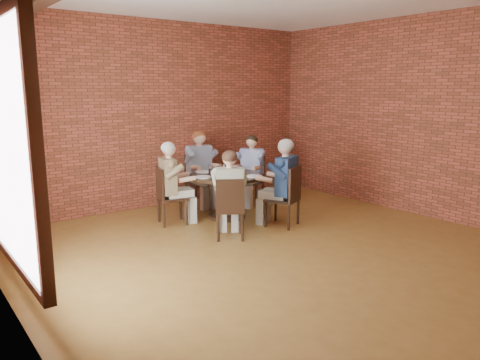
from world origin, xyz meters
TOP-DOWN VIEW (x-y plane):
  - floor at (0.00, 0.00)m, footprint 7.00×7.00m
  - wall_back at (0.00, 3.50)m, footprint 7.00×0.00m
  - wall_left at (-3.25, 0.00)m, footprint 0.00×7.00m
  - wall_right at (3.25, 0.00)m, footprint 0.00×7.00m
  - window at (-3.18, 0.40)m, footprint 0.10×2.16m
  - dining_table at (0.45, 2.00)m, footprint 1.26×1.26m
  - chair_a at (1.42, 2.53)m, footprint 0.56×0.56m
  - diner_a at (1.35, 2.49)m, footprint 0.80×0.75m
  - chair_b at (0.54, 3.06)m, footprint 0.50×0.50m
  - diner_b at (0.53, 2.96)m, footprint 0.63×0.75m
  - chair_c at (-0.56, 2.26)m, footprint 0.53×0.53m
  - diner_c at (-0.47, 2.24)m, footprint 0.77×0.68m
  - chair_d at (-0.20, 1.00)m, footprint 0.57×0.57m
  - diner_d at (-0.16, 1.07)m, footprint 0.77×0.81m
  - chair_e at (0.92, 0.99)m, footprint 0.61×0.61m
  - diner_e at (0.88, 1.08)m, footprint 0.81×0.88m
  - plate_a at (0.79, 2.29)m, footprint 0.26×0.26m
  - plate_b at (0.26, 2.45)m, footprint 0.26×0.26m
  - plate_c at (-0.01, 2.03)m, footprint 0.26×0.26m
  - plate_d at (0.70, 1.58)m, footprint 0.26×0.26m
  - glass_a at (0.71, 1.98)m, footprint 0.07×0.07m
  - glass_b at (0.53, 2.23)m, footprint 0.07×0.07m
  - glass_c at (0.31, 2.30)m, footprint 0.07×0.07m
  - glass_d at (0.33, 2.06)m, footprint 0.07×0.07m
  - glass_e at (0.12, 1.94)m, footprint 0.07×0.07m
  - glass_f at (0.13, 1.67)m, footprint 0.07×0.07m
  - smartphone at (0.68, 1.59)m, footprint 0.08×0.13m

SIDE VIEW (x-z plane):
  - floor at x=0.00m, z-range 0.00..0.00m
  - chair_d at x=-0.20m, z-range 0.04..0.96m
  - chair_a at x=1.42m, z-range 0.04..0.97m
  - chair_c at x=-0.56m, z-range 0.04..0.98m
  - chair_e at x=0.92m, z-range 0.04..1.01m
  - chair_b at x=0.54m, z-range 0.04..1.01m
  - dining_table at x=0.45m, z-range 0.15..0.90m
  - diner_d at x=-0.16m, z-range 0.00..1.30m
  - diner_a at x=1.35m, z-range 0.00..1.31m
  - diner_c at x=-0.47m, z-range 0.00..1.34m
  - diner_e at x=0.88m, z-range 0.00..1.40m
  - diner_b at x=0.53m, z-range 0.00..1.40m
  - smartphone at x=0.68m, z-range 0.75..0.76m
  - plate_a at x=0.79m, z-range 0.75..0.76m
  - plate_b at x=0.26m, z-range 0.75..0.76m
  - plate_c at x=-0.01m, z-range 0.75..0.76m
  - plate_d at x=0.70m, z-range 0.75..0.76m
  - glass_a at x=0.71m, z-range 0.75..0.89m
  - glass_b at x=0.53m, z-range 0.75..0.89m
  - glass_c at x=0.31m, z-range 0.75..0.89m
  - glass_d at x=0.33m, z-range 0.75..0.89m
  - glass_e at x=0.12m, z-range 0.75..0.89m
  - glass_f at x=0.13m, z-range 0.75..0.89m
  - window at x=-3.18m, z-range 0.47..2.83m
  - wall_back at x=0.00m, z-range -1.80..5.20m
  - wall_left at x=-3.25m, z-range -1.80..5.20m
  - wall_right at x=3.25m, z-range -1.80..5.20m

